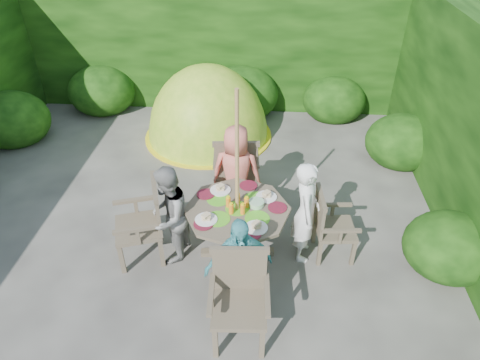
# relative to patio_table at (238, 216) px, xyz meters

# --- Properties ---
(ground) EXTENTS (60.00, 60.00, 0.00)m
(ground) POSITION_rel_patio_table_xyz_m (-0.86, 0.58, -0.61)
(ground) COLOR #413F3A
(ground) RESTS_ON ground
(hedge_enclosure) EXTENTS (9.00, 9.00, 2.50)m
(hedge_enclosure) POSITION_rel_patio_table_xyz_m (-0.86, 1.92, 0.64)
(hedge_enclosure) COLOR black
(hedge_enclosure) RESTS_ON ground
(patio_table) EXTENTS (1.37, 1.37, 0.87)m
(patio_table) POSITION_rel_patio_table_xyz_m (0.00, 0.00, 0.00)
(patio_table) COLOR #483E2F
(patio_table) RESTS_ON ground
(parasol_pole) EXTENTS (0.05, 0.05, 2.20)m
(parasol_pole) POSITION_rel_patio_table_xyz_m (-0.00, -0.00, 0.49)
(parasol_pole) COLOR olive
(parasol_pole) RESTS_ON ground
(garden_chair_right) EXTENTS (0.51, 0.56, 0.87)m
(garden_chair_right) POSITION_rel_patio_table_xyz_m (1.09, 0.11, -0.15)
(garden_chair_right) COLOR #483E2F
(garden_chair_right) RESTS_ON ground
(garden_chair_left) EXTENTS (0.69, 0.73, 1.00)m
(garden_chair_left) POSITION_rel_patio_table_xyz_m (-1.09, -0.09, -0.08)
(garden_chair_left) COLOR #483E2F
(garden_chair_left) RESTS_ON ground
(garden_chair_back) EXTENTS (0.67, 0.61, 1.04)m
(garden_chair_back) POSITION_rel_patio_table_xyz_m (-0.11, 1.08, -0.06)
(garden_chair_back) COLOR #483E2F
(garden_chair_back) RESTS_ON ground
(garden_chair_front) EXTENTS (0.61, 0.55, 0.97)m
(garden_chair_front) POSITION_rel_patio_table_xyz_m (0.11, -1.09, -0.10)
(garden_chair_front) COLOR #483E2F
(garden_chair_front) RESTS_ON ground
(child_right) EXTENTS (0.32, 0.49, 1.32)m
(child_right) POSITION_rel_patio_table_xyz_m (0.79, 0.08, 0.05)
(child_right) COLOR white
(child_right) RESTS_ON ground
(child_left) EXTENTS (0.55, 0.67, 1.27)m
(child_left) POSITION_rel_patio_table_xyz_m (-0.80, -0.08, 0.02)
(child_left) COLOR gray
(child_left) RESTS_ON ground
(child_back) EXTENTS (0.69, 0.47, 1.36)m
(child_back) POSITION_rel_patio_table_xyz_m (-0.08, 0.79, 0.07)
(child_back) COLOR #DB6C5A
(child_back) RESTS_ON ground
(child_front) EXTENTS (0.78, 0.54, 1.22)m
(child_front) POSITION_rel_patio_table_xyz_m (0.07, -0.80, -0.00)
(child_front) COLOR #4DADB4
(child_front) RESTS_ON ground
(dome_tent) EXTENTS (2.55, 2.55, 2.62)m
(dome_tent) POSITION_rel_patio_table_xyz_m (-0.79, 2.97, -0.61)
(dome_tent) COLOR #84BD24
(dome_tent) RESTS_ON ground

